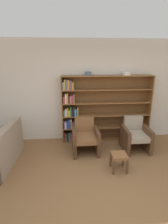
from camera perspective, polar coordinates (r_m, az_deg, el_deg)
name	(u,v)px	position (r m, az deg, el deg)	size (l,w,h in m)	color
ground_plane	(111,202)	(3.26, 8.65, -27.14)	(24.00, 24.00, 0.00)	brown
wall_back	(92,92)	(4.87, 2.77, 6.70)	(12.00, 0.06, 2.75)	silver
bookshelf	(98,110)	(4.84, 4.57, 0.65)	(2.44, 0.30, 1.83)	brown
bowl_cream	(88,73)	(4.60, 1.40, 12.54)	(0.18, 0.18, 0.10)	slate
bowl_stoneware	(127,73)	(4.81, 13.74, 12.19)	(0.24, 0.24, 0.08)	silver
armchair_leather	(85,137)	(4.39, 0.40, -8.25)	(0.66, 0.70, 0.83)	brown
armchair_cushioned	(135,135)	(4.67, 16.37, -7.37)	(0.64, 0.68, 0.83)	brown
footstool	(119,157)	(3.80, 11.38, -14.36)	(0.32, 0.32, 0.38)	brown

